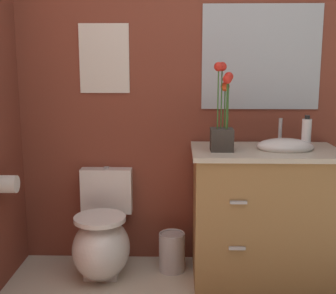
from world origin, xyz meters
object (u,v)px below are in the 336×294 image
(toilet, at_px, (102,240))
(trash_bin, at_px, (172,251))
(soap_bottle, at_px, (306,134))
(wall_mirror, at_px, (261,57))
(vanity_cabinet, at_px, (264,213))
(flower_vase, at_px, (223,124))
(toilet_paper_roll, at_px, (8,184))
(wall_poster, at_px, (104,59))

(toilet, relative_size, trash_bin, 2.54)
(toilet, height_order, soap_bottle, soap_bottle)
(toilet, xyz_separation_m, wall_mirror, (1.07, 0.27, 1.21))
(trash_bin, bearing_deg, wall_mirror, 19.08)
(trash_bin, bearing_deg, vanity_cabinet, -8.28)
(flower_vase, relative_size, toilet_paper_roll, 4.97)
(vanity_cabinet, xyz_separation_m, toilet_paper_roll, (-1.61, -0.17, 0.23))
(vanity_cabinet, xyz_separation_m, soap_bottle, (0.25, 0.01, 0.52))
(wall_mirror, bearing_deg, soap_bottle, -47.84)
(toilet_paper_roll, bearing_deg, soap_bottle, 5.67)
(toilet, bearing_deg, vanity_cabinet, -1.42)
(vanity_cabinet, height_order, trash_bin, vanity_cabinet)
(toilet_paper_roll, bearing_deg, toilet, 20.11)
(flower_vase, distance_m, trash_bin, 0.97)
(toilet_paper_roll, bearing_deg, wall_mirror, 16.15)
(wall_poster, height_order, wall_mirror, wall_mirror)
(wall_poster, bearing_deg, vanity_cabinet, -15.39)
(wall_mirror, bearing_deg, flower_vase, -129.34)
(vanity_cabinet, distance_m, soap_bottle, 0.58)
(toilet, xyz_separation_m, vanity_cabinet, (1.07, -0.03, 0.21))
(soap_bottle, height_order, trash_bin, soap_bottle)
(vanity_cabinet, distance_m, wall_poster, 1.49)
(wall_mirror, bearing_deg, vanity_cabinet, -89.48)
(toilet, relative_size, vanity_cabinet, 0.65)
(toilet, bearing_deg, wall_poster, 90.00)
(soap_bottle, height_order, wall_mirror, wall_mirror)
(soap_bottle, height_order, wall_poster, wall_poster)
(toilet, xyz_separation_m, flower_vase, (0.78, -0.08, 0.80))
(toilet_paper_roll, bearing_deg, vanity_cabinet, 6.05)
(vanity_cabinet, distance_m, trash_bin, 0.68)
(toilet, relative_size, toilet_paper_roll, 6.27)
(wall_poster, distance_m, wall_mirror, 1.07)
(toilet, bearing_deg, soap_bottle, -0.53)
(toilet_paper_roll, bearing_deg, flower_vase, 5.23)
(toilet, relative_size, wall_mirror, 0.86)
(trash_bin, xyz_separation_m, toilet_paper_roll, (-1.00, -0.26, 0.54))
(vanity_cabinet, xyz_separation_m, flower_vase, (-0.28, -0.05, 0.59))
(soap_bottle, xyz_separation_m, wall_mirror, (-0.25, 0.28, 0.48))
(toilet, height_order, wall_mirror, wall_mirror)
(wall_mirror, bearing_deg, wall_poster, 180.00)
(toilet, height_order, wall_poster, wall_poster)
(toilet, height_order, vanity_cabinet, vanity_cabinet)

